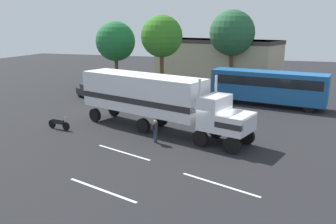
# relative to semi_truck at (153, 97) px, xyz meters

# --- Properties ---
(ground_plane) EXTENTS (120.00, 120.00, 0.00)m
(ground_plane) POSITION_rel_semi_truck_xyz_m (4.94, -1.70, -2.52)
(ground_plane) COLOR #232326
(lane_stripe_near) EXTENTS (4.21, 1.58, 0.01)m
(lane_stripe_near) POSITION_rel_semi_truck_xyz_m (-0.13, -5.20, -2.52)
(lane_stripe_near) COLOR silver
(lane_stripe_near) RESTS_ON ground_plane
(lane_stripe_mid) EXTENTS (4.21, 1.61, 0.01)m
(lane_stripe_mid) POSITION_rel_semi_truck_xyz_m (6.41, -7.80, -2.52)
(lane_stripe_mid) COLOR silver
(lane_stripe_mid) RESTS_ON ground_plane
(lane_stripe_far) EXTENTS (4.27, 1.39, 0.01)m
(lane_stripe_far) POSITION_rel_semi_truck_xyz_m (1.03, -10.15, -2.52)
(lane_stripe_far) COLOR silver
(lane_stripe_far) RESTS_ON ground_plane
(semi_truck) EXTENTS (14.20, 6.90, 4.50)m
(semi_truck) POSITION_rel_semi_truck_xyz_m (0.00, 0.00, 0.00)
(semi_truck) COLOR white
(semi_truck) RESTS_ON ground_plane
(person_bystander) EXTENTS (0.45, 0.47, 1.63)m
(person_bystander) POSITION_rel_semi_truck_xyz_m (1.16, -2.83, -1.63)
(person_bystander) COLOR #2D3347
(person_bystander) RESTS_ON ground_plane
(parked_bus) EXTENTS (11.28, 4.58, 3.40)m
(parked_bus) POSITION_rel_semi_truck_xyz_m (7.95, 11.10, -0.46)
(parked_bus) COLOR #1E5999
(parked_bus) RESTS_ON ground_plane
(parked_car) EXTENTS (4.63, 4.01, 1.57)m
(parked_car) POSITION_rel_semi_truck_xyz_m (-10.38, 8.59, -1.72)
(parked_car) COLOR black
(parked_car) RESTS_ON ground_plane
(motorcycle) EXTENTS (2.10, 0.46, 1.12)m
(motorcycle) POSITION_rel_semi_truck_xyz_m (-6.98, -2.18, -2.04)
(motorcycle) COLOR black
(motorcycle) RESTS_ON ground_plane
(tree_left) EXTENTS (4.94, 4.94, 8.31)m
(tree_left) POSITION_rel_semi_truck_xyz_m (-10.90, 15.90, 3.28)
(tree_left) COLOR brown
(tree_left) RESTS_ON ground_plane
(tree_center) EXTENTS (4.46, 4.46, 8.90)m
(tree_center) POSITION_rel_semi_truck_xyz_m (-3.24, 11.42, 4.10)
(tree_center) COLOR brown
(tree_center) RESTS_ON ground_plane
(tree_right) EXTENTS (5.61, 5.61, 9.68)m
(tree_right) POSITION_rel_semi_truck_xyz_m (3.03, 20.08, 4.32)
(tree_right) COLOR brown
(tree_right) RESTS_ON ground_plane
(building_backdrop) EXTENTS (18.57, 11.32, 5.87)m
(building_backdrop) POSITION_rel_semi_truck_xyz_m (0.27, 24.62, 0.63)
(building_backdrop) COLOR #B7AD8C
(building_backdrop) RESTS_ON ground_plane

